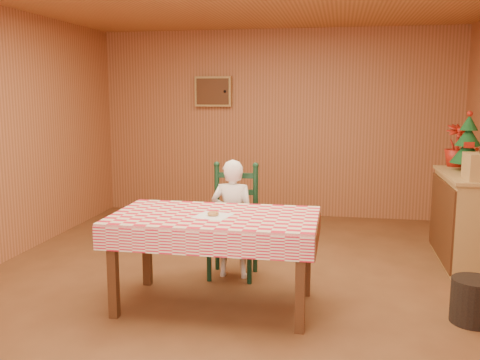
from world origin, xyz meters
name	(u,v)px	position (x,y,z in m)	size (l,w,h in m)	color
ground	(236,287)	(0.00, 0.00, 0.00)	(6.00, 6.00, 0.00)	brown
cabin_walls	(246,83)	(0.00, 0.53, 1.83)	(5.10, 6.05, 2.65)	#AA653D
dining_table	(215,224)	(-0.09, -0.44, 0.69)	(1.66, 0.96, 0.77)	#522C15
ladder_chair	(234,223)	(-0.09, 0.35, 0.50)	(0.44, 0.40, 1.08)	black
seated_child	(233,219)	(-0.09, 0.29, 0.56)	(0.41, 0.27, 1.12)	white
napkin	(213,216)	(-0.09, -0.49, 0.77)	(0.26, 0.26, 0.00)	white
donut	(213,214)	(-0.09, -0.49, 0.79)	(0.09, 0.09, 0.03)	#B37B40
shelf_unit	(467,219)	(2.18, 1.12, 0.47)	(0.54, 1.24, 0.93)	tan
christmas_tree	(468,144)	(2.19, 1.37, 1.21)	(0.34, 0.34, 0.62)	#522C15
flower_arrangement	(456,145)	(2.14, 1.67, 1.16)	(0.26, 0.26, 0.46)	maroon
storage_bin	(474,301)	(1.92, -0.39, 0.17)	(0.34, 0.34, 0.34)	black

